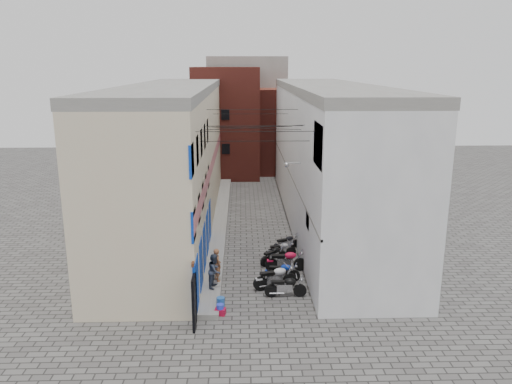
{
  "coord_description": "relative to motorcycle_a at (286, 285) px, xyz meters",
  "views": [
    {
      "loc": [
        -0.6,
        -18.53,
        10.16
      ],
      "look_at": [
        0.21,
        9.53,
        3.0
      ],
      "focal_mm": 35.0,
      "sensor_mm": 36.0,
      "label": 1
    }
  ],
  "objects": [
    {
      "name": "motorcycle_d",
      "position": [
        0.27,
        2.92,
        0.06
      ],
      "size": [
        2.14,
        0.73,
        1.23
      ],
      "primitive_type": null,
      "rotation": [
        0.0,
        0.0,
        -1.54
      ],
      "color": "red",
      "rests_on": "ground"
    },
    {
      "name": "motorcycle_f",
      "position": [
        0.15,
        4.73,
        -0.06
      ],
      "size": [
        1.78,
        0.89,
        0.99
      ],
      "primitive_type": null,
      "rotation": [
        0.0,
        0.0,
        -1.35
      ],
      "color": "#9D9DA1",
      "rests_on": "ground"
    },
    {
      "name": "building_left",
      "position": [
        -6.31,
        10.87,
        3.95
      ],
      "size": [
        5.1,
        27.0,
        9.0
      ],
      "color": "beige",
      "rests_on": "ground"
    },
    {
      "name": "plinth",
      "position": [
        -3.38,
        10.92,
        -0.43
      ],
      "size": [
        0.9,
        26.0,
        0.25
      ],
      "primitive_type": "cube",
      "color": "slate",
      "rests_on": "ground"
    },
    {
      "name": "building_far_concrete",
      "position": [
        -1.33,
        31.92,
        4.95
      ],
      "size": [
        8.0,
        5.0,
        11.0
      ],
      "primitive_type": "cube",
      "color": "slate",
      "rests_on": "ground"
    },
    {
      "name": "person_a",
      "position": [
        -3.13,
        1.3,
        0.5
      ],
      "size": [
        0.6,
        0.69,
        1.6
      ],
      "primitive_type": "imported",
      "rotation": [
        0.0,
        0.0,
        2.03
      ],
      "color": "brown",
      "rests_on": "plinth"
    },
    {
      "name": "water_jug_near",
      "position": [
        -2.88,
        -1.58,
        -0.31
      ],
      "size": [
        0.31,
        0.31,
        0.47
      ],
      "primitive_type": "cylinder",
      "rotation": [
        0.0,
        0.0,
        0.04
      ],
      "color": "blue",
      "rests_on": "ground"
    },
    {
      "name": "water_jug_far",
      "position": [
        -2.88,
        -1.11,
        -0.28
      ],
      "size": [
        0.46,
        0.46,
        0.55
      ],
      "primitive_type": "cylinder",
      "rotation": [
        0.0,
        0.0,
        0.43
      ],
      "color": "#225AAB",
      "rests_on": "ground"
    },
    {
      "name": "overhead_wires",
      "position": [
        -1.33,
        5.56,
        6.57
      ],
      "size": [
        5.8,
        13.02,
        1.32
      ],
      "color": "black",
      "rests_on": "ground"
    },
    {
      "name": "person_b",
      "position": [
        -3.21,
        0.61,
        0.5
      ],
      "size": [
        0.78,
        0.9,
        1.6
      ],
      "primitive_type": "imported",
      "rotation": [
        0.0,
        0.0,
        1.31
      ],
      "color": "#303849",
      "rests_on": "plinth"
    },
    {
      "name": "motorcycle_g",
      "position": [
        0.56,
        5.81,
        -0.05
      ],
      "size": [
        1.77,
        1.27,
        0.99
      ],
      "primitive_type": null,
      "rotation": [
        0.0,
        0.0,
        -1.09
      ],
      "color": "black",
      "rests_on": "ground"
    },
    {
      "name": "red_crate",
      "position": [
        -2.88,
        -1.58,
        -0.41
      ],
      "size": [
        0.49,
        0.41,
        0.27
      ],
      "primitive_type": "cube",
      "rotation": [
        0.0,
        0.0,
        -0.19
      ],
      "color": "#AB0C2E",
      "rests_on": "ground"
    },
    {
      "name": "building_right",
      "position": [
        3.67,
        10.91,
        3.96
      ],
      "size": [
        5.94,
        26.0,
        9.0
      ],
      "color": "silver",
      "rests_on": "ground"
    },
    {
      "name": "building_far_brick_left",
      "position": [
        -3.33,
        25.92,
        4.45
      ],
      "size": [
        6.0,
        6.0,
        10.0
      ],
      "primitive_type": "cube",
      "color": "maroon",
      "rests_on": "ground"
    },
    {
      "name": "motorcycle_a",
      "position": [
        0.0,
        0.0,
        0.0
      ],
      "size": [
        1.9,
        0.61,
        1.1
      ],
      "primitive_type": null,
      "rotation": [
        0.0,
        0.0,
        -1.58
      ],
      "color": "black",
      "rests_on": "ground"
    },
    {
      "name": "motorcycle_b",
      "position": [
        -0.41,
        0.88,
        0.06
      ],
      "size": [
        2.21,
        1.18,
        1.22
      ],
      "primitive_type": null,
      "rotation": [
        0.0,
        0.0,
        -1.32
      ],
      "color": "silver",
      "rests_on": "ground"
    },
    {
      "name": "motorcycle_e",
      "position": [
        -0.3,
        3.9,
        -0.03
      ],
      "size": [
        1.73,
        1.61,
        1.04
      ],
      "primitive_type": null,
      "rotation": [
        0.0,
        0.0,
        -0.85
      ],
      "color": "black",
      "rests_on": "ground"
    },
    {
      "name": "ground",
      "position": [
        -1.33,
        -2.08,
        -0.55
      ],
      "size": [
        90.0,
        90.0,
        0.0
      ],
      "primitive_type": "plane",
      "color": "#504D4B",
      "rests_on": "ground"
    },
    {
      "name": "building_far_brick_right",
      "position": [
        1.67,
        27.92,
        3.45
      ],
      "size": [
        5.0,
        6.0,
        8.0
      ],
      "primitive_type": "cube",
      "color": "maroon",
      "rests_on": "ground"
    },
    {
      "name": "far_shopfront",
      "position": [
        -1.33,
        23.12,
        0.65
      ],
      "size": [
        2.0,
        0.3,
        2.4
      ],
      "primitive_type": "cube",
      "color": "black",
      "rests_on": "ground"
    },
    {
      "name": "motorcycle_c",
      "position": [
        -0.03,
        1.74,
        -0.04
      ],
      "size": [
        1.82,
        0.74,
        1.03
      ],
      "primitive_type": null,
      "rotation": [
        0.0,
        0.0,
        -1.67
      ],
      "color": "#0B2DB3",
      "rests_on": "ground"
    }
  ]
}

